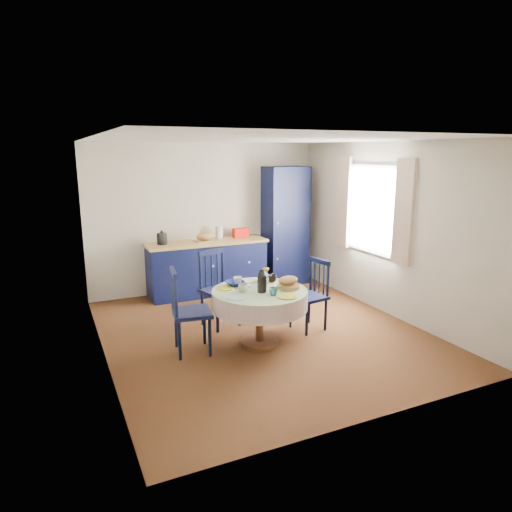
{
  "coord_description": "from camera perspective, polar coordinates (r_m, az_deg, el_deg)",
  "views": [
    {
      "loc": [
        -2.47,
        -5.14,
        2.35
      ],
      "look_at": [
        -0.0,
        0.2,
        1.0
      ],
      "focal_mm": 32.0,
      "sensor_mm": 36.0,
      "label": 1
    }
  ],
  "objects": [
    {
      "name": "ceiling",
      "position": [
        5.7,
        0.91,
        14.43
      ],
      "size": [
        4.5,
        4.5,
        0.0
      ],
      "primitive_type": "plane",
      "rotation": [
        3.14,
        0.0,
        0.0
      ],
      "color": "white",
      "rests_on": "wall_back"
    },
    {
      "name": "kitchen_counter",
      "position": [
        7.72,
        -6.14,
        -1.3
      ],
      "size": [
        2.02,
        0.63,
        1.14
      ],
      "rotation": [
        0.0,
        0.0,
        -0.0
      ],
      "color": "black",
      "rests_on": "floor"
    },
    {
      "name": "mug_b",
      "position": [
        5.35,
        2.17,
        -4.46
      ],
      "size": [
        0.1,
        0.1,
        0.1
      ],
      "primitive_type": "imported",
      "color": "#26656C",
      "rests_on": "dining_table"
    },
    {
      "name": "wall_left",
      "position": [
        5.28,
        -19.12,
        0.17
      ],
      "size": [
        0.02,
        4.5,
        2.5
      ],
      "primitive_type": "cube",
      "color": "beige",
      "rests_on": "floor"
    },
    {
      "name": "chair_far",
      "position": [
        6.28,
        -4.7,
        -4.0
      ],
      "size": [
        0.57,
        0.55,
        1.04
      ],
      "rotation": [
        0.0,
        0.0,
        0.28
      ],
      "color": "black",
      "rests_on": "floor"
    },
    {
      "name": "wall_right",
      "position": [
        6.9,
        16.05,
        3.24
      ],
      "size": [
        0.02,
        4.5,
        2.5
      ],
      "primitive_type": "cube",
      "color": "beige",
      "rests_on": "floor"
    },
    {
      "name": "wall_back",
      "position": [
        7.87,
        -6.26,
        4.8
      ],
      "size": [
        4.0,
        0.02,
        2.5
      ],
      "primitive_type": "cube",
      "color": "beige",
      "rests_on": "floor"
    },
    {
      "name": "chair_right",
      "position": [
        6.18,
        6.87,
        -4.77
      ],
      "size": [
        0.46,
        0.48,
        0.95
      ],
      "rotation": [
        0.0,
        0.0,
        -1.42
      ],
      "color": "black",
      "rests_on": "floor"
    },
    {
      "name": "mug_d",
      "position": [
        5.77,
        -2.29,
        -3.13
      ],
      "size": [
        0.11,
        0.11,
        0.1
      ],
      "primitive_type": "imported",
      "color": "silver",
      "rests_on": "dining_table"
    },
    {
      "name": "mug_a",
      "position": [
        5.5,
        -1.63,
        -3.98
      ],
      "size": [
        0.12,
        0.12,
        0.09
      ],
      "primitive_type": "imported",
      "color": "silver",
      "rests_on": "dining_table"
    },
    {
      "name": "pantry_cabinet",
      "position": [
        8.22,
        3.64,
        3.79
      ],
      "size": [
        0.74,
        0.54,
        2.1
      ],
      "rotation": [
        0.0,
        0.0,
        0.0
      ],
      "color": "black",
      "rests_on": "floor"
    },
    {
      "name": "cobalt_bowl",
      "position": [
        5.74,
        -2.63,
        -3.44
      ],
      "size": [
        0.24,
        0.24,
        0.06
      ],
      "primitive_type": "imported",
      "color": "navy",
      "rests_on": "dining_table"
    },
    {
      "name": "window",
      "position": [
        7.06,
        14.31,
        5.8
      ],
      "size": [
        0.1,
        1.74,
        1.45
      ],
      "color": "white",
      "rests_on": "wall_right"
    },
    {
      "name": "floor",
      "position": [
        6.17,
        0.83,
        -9.49
      ],
      "size": [
        4.5,
        4.5,
        0.0
      ],
      "primitive_type": "plane",
      "color": "black",
      "rests_on": "ground"
    },
    {
      "name": "dining_table",
      "position": [
        5.6,
        0.55,
        -5.41
      ],
      "size": [
        1.17,
        1.17,
        0.98
      ],
      "color": "#513017",
      "rests_on": "floor"
    },
    {
      "name": "chair_left",
      "position": [
        5.46,
        -8.5,
        -6.78
      ],
      "size": [
        0.51,
        0.52,
        1.03
      ],
      "rotation": [
        0.0,
        0.0,
        1.41
      ],
      "color": "black",
      "rests_on": "floor"
    },
    {
      "name": "mug_c",
      "position": [
        5.89,
        2.01,
        -2.81
      ],
      "size": [
        0.12,
        0.12,
        0.1
      ],
      "primitive_type": "imported",
      "color": "black",
      "rests_on": "dining_table"
    }
  ]
}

